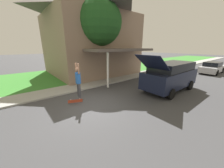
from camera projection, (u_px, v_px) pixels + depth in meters
ground_plane at (92, 106)px, 6.86m from camera, size 120.00×120.00×0.00m
lawn at (101, 71)px, 16.42m from camera, size 10.00×80.00×0.08m
sidewalk at (124, 77)px, 13.13m from camera, size 1.80×80.00×0.10m
house at (90, 31)px, 14.57m from camera, size 11.27×9.73×9.20m
lawn_tree_near at (99, 23)px, 10.94m from camera, size 4.04×4.04×7.12m
suv_parked at (170, 75)px, 9.05m from camera, size 2.06×5.38×2.72m
car_down_street at (212, 68)px, 15.42m from camera, size 1.85×4.49×1.37m
skateboarder at (78, 80)px, 6.81m from camera, size 0.41×0.22×1.91m
skateboard at (75, 101)px, 7.12m from camera, size 0.30×0.77×0.25m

